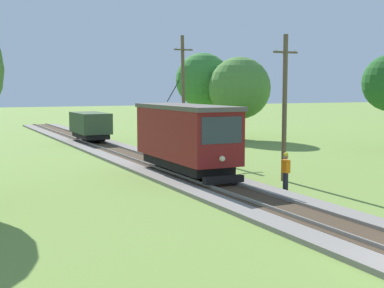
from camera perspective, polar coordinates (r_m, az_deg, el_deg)
red_tram at (r=28.49m, az=-0.69°, el=0.87°), size 2.60×8.54×4.79m
freight_car at (r=46.68m, az=-10.67°, el=1.95°), size 2.40×5.20×2.31m
utility_pole_near_tram at (r=27.57m, az=9.72°, el=3.91°), size 1.40×0.27×7.35m
utility_pole_mid at (r=38.19m, az=-0.91°, el=5.28°), size 1.40×0.58×8.37m
track_worker at (r=25.05m, az=9.84°, el=-2.70°), size 0.25×0.39×1.78m
tree_left_near at (r=49.66m, az=5.04°, el=5.89°), size 5.65×5.65×7.53m
tree_right_far at (r=52.66m, az=1.16°, el=6.72°), size 5.29×5.29×8.10m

